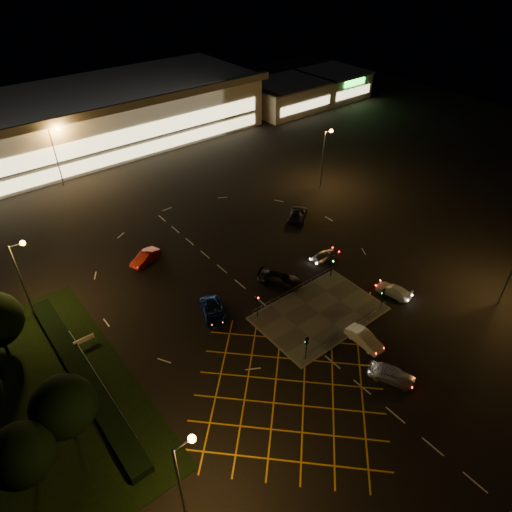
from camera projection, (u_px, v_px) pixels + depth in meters
ground at (295, 312)px, 53.24m from camera, size 180.00×180.00×0.00m
pedestrian_island at (319, 313)px, 52.94m from camera, size 14.00×9.00×0.12m
grass_verge at (32, 405)px, 43.02m from camera, size 18.00×30.00×0.08m
hedge at (83, 375)px, 45.24m from camera, size 2.00×26.00×1.00m
supermarket at (83, 120)px, 89.13m from camera, size 72.00×26.50×10.50m
retail_unit_a at (286, 96)px, 108.31m from camera, size 18.80×14.80×6.35m
retail_unit_b at (333, 83)px, 116.29m from camera, size 14.80×14.80×6.35m
streetlight_sw at (184, 473)px, 31.00m from camera, size 1.78×0.56×10.03m
streetlight_nw at (22, 271)px, 48.92m from camera, size 1.78×0.56×10.03m
streetlight_ne at (325, 151)px, 74.14m from camera, size 1.78×0.56×10.03m
streetlight_far_left at (57, 149)px, 74.82m from camera, size 1.78×0.56×10.03m
streetlight_far_right at (243, 98)px, 96.05m from camera, size 1.78×0.56×10.03m
signal_sw at (307, 344)px, 46.05m from camera, size 0.28×0.30×3.15m
signal_se at (383, 295)px, 52.04m from camera, size 0.28×0.30×3.15m
signal_nw at (257, 302)px, 51.09m from camera, size 0.28×0.30×3.15m
signal_ne at (332, 262)px, 57.08m from camera, size 0.28×0.30×3.15m
tree_a at (21, 455)px, 34.42m from camera, size 5.04×5.04×6.86m
tree_e at (64, 406)px, 37.50m from camera, size 5.40×5.40×7.35m
car_near_silver at (392, 374)px, 44.95m from camera, size 3.58×4.98×1.58m
car_queue_white at (364, 339)px, 48.85m from camera, size 1.65×4.50×1.47m
car_left_blue at (213, 311)px, 52.30m from camera, size 4.05×5.65×1.43m
car_far_dkgrey at (280, 279)px, 56.88m from camera, size 4.81×5.75×1.58m
car_right_silver at (325, 255)px, 61.08m from camera, size 3.91×1.62×1.32m
car_circ_red at (145, 258)px, 60.53m from camera, size 4.82×3.11×1.50m
car_east_grey at (298, 214)px, 69.48m from camera, size 5.64×5.21×1.47m
car_approach_white at (394, 290)px, 55.35m from camera, size 2.64×4.65×1.27m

